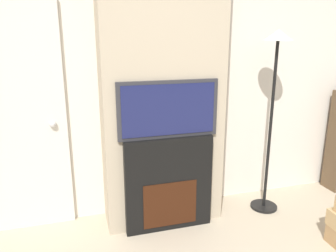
% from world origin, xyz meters
% --- Properties ---
extents(wall_back, '(6.00, 0.06, 2.70)m').
position_xyz_m(wall_back, '(0.00, 2.03, 1.35)').
color(wall_back, silver).
rests_on(wall_back, ground_plane).
extents(chimney_breast, '(1.09, 0.40, 2.70)m').
position_xyz_m(chimney_breast, '(0.00, 1.80, 1.35)').
color(chimney_breast, tan).
rests_on(chimney_breast, ground_plane).
extents(fireplace, '(0.80, 0.15, 0.88)m').
position_xyz_m(fireplace, '(0.00, 1.60, 0.44)').
color(fireplace, black).
rests_on(fireplace, ground_plane).
extents(television, '(0.88, 0.07, 0.50)m').
position_xyz_m(television, '(0.00, 1.60, 1.13)').
color(television, '#2D2D33').
rests_on(television, fireplace).
extents(floor_lamp, '(0.28, 0.28, 1.79)m').
position_xyz_m(floor_lamp, '(1.06, 1.65, 1.34)').
color(floor_lamp, black).
rests_on(floor_lamp, ground_plane).
extents(entry_door, '(0.81, 0.09, 2.05)m').
position_xyz_m(entry_door, '(-1.24, 1.97, 1.02)').
color(entry_door, silver).
rests_on(entry_door, ground_plane).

